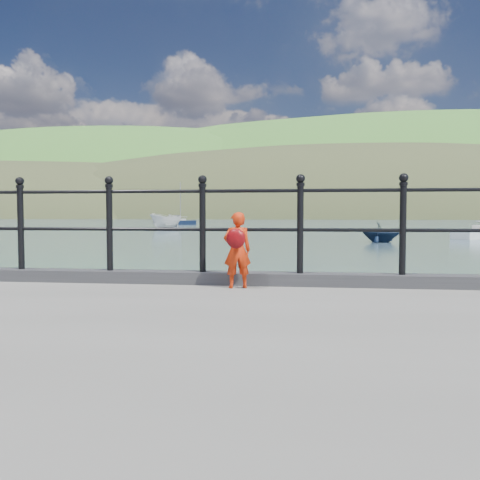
# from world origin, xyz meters

# --- Properties ---
(ground) EXTENTS (600.00, 600.00, 0.00)m
(ground) POSITION_xyz_m (0.00, 0.00, 0.00)
(ground) COLOR #2D4251
(ground) RESTS_ON ground
(kerb) EXTENTS (60.00, 0.30, 0.15)m
(kerb) POSITION_xyz_m (0.00, -0.15, 1.07)
(kerb) COLOR #28282B
(kerb) RESTS_ON quay
(railing) EXTENTS (18.11, 0.11, 1.20)m
(railing) POSITION_xyz_m (0.00, -0.15, 1.82)
(railing) COLOR black
(railing) RESTS_ON kerb
(far_shore) EXTENTS (830.00, 200.00, 156.00)m
(far_shore) POSITION_xyz_m (38.34, 239.41, -22.57)
(far_shore) COLOR #333A21
(far_shore) RESTS_ON ground
(child) EXTENTS (0.37, 0.33, 0.89)m
(child) POSITION_xyz_m (-0.13, -0.46, 1.46)
(child) COLOR red
(child) RESTS_ON quay
(launch_white) EXTENTS (3.90, 5.15, 1.88)m
(launch_white) POSITION_xyz_m (-15.53, 51.88, 0.94)
(launch_white) COLOR silver
(launch_white) RESTS_ON ground
(launch_navy) EXTENTS (3.25, 3.13, 1.31)m
(launch_navy) POSITION_xyz_m (5.54, 27.34, 0.66)
(launch_navy) COLOR black
(launch_navy) RESTS_ON ground
(sailboat_left) EXTENTS (5.27, 3.27, 7.33)m
(sailboat_left) POSITION_xyz_m (-19.91, 76.52, 0.34)
(sailboat_left) COLOR black
(sailboat_left) RESTS_ON ground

